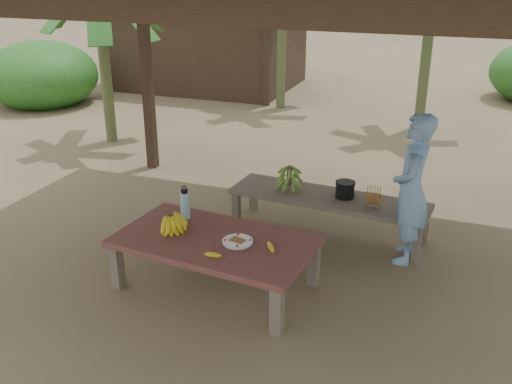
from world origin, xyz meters
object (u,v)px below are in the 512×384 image
at_px(cooking_pot, 345,190).
at_px(plate, 238,242).
at_px(work_table, 215,245).
at_px(bench, 328,201).
at_px(water_flask, 185,204).
at_px(ripe_banana_bunch, 170,221).
at_px(woman, 411,189).

bearing_deg(cooking_pot, plate, -113.20).
bearing_deg(plate, cooking_pot, 66.80).
xyz_separation_m(work_table, cooking_pot, (0.89, 1.50, 0.10)).
bearing_deg(bench, water_flask, -130.83).
xyz_separation_m(work_table, bench, (0.71, 1.47, -0.04)).
relative_size(work_table, plate, 6.82).
distance_m(work_table, water_flask, 0.60).
bearing_deg(ripe_banana_bunch, plate, -3.21).
distance_m(bench, cooking_pot, 0.23).
xyz_separation_m(plate, water_flask, (-0.69, 0.33, 0.13)).
bearing_deg(ripe_banana_bunch, water_flask, 87.98).
bearing_deg(bench, woman, -13.60).
bearing_deg(bench, work_table, -111.12).
distance_m(bench, ripe_banana_bunch, 1.88).
height_order(bench, cooking_pot, cooking_pot).
bearing_deg(plate, bench, 72.07).
bearing_deg(cooking_pot, water_flask, -138.65).
height_order(plate, cooking_pot, cooking_pot).
distance_m(ripe_banana_bunch, water_flask, 0.30).
bearing_deg(work_table, woman, 41.57).
relative_size(plate, cooking_pot, 1.34).
xyz_separation_m(ripe_banana_bunch, cooking_pot, (1.36, 1.48, -0.06)).
height_order(cooking_pot, woman, woman).
bearing_deg(work_table, bench, 69.52).
height_order(work_table, bench, work_table).
relative_size(ripe_banana_bunch, cooking_pot, 1.50).
relative_size(plate, woman, 0.18).
height_order(ripe_banana_bunch, plate, ripe_banana_bunch).
bearing_deg(bench, plate, -103.11).
xyz_separation_m(water_flask, woman, (2.06, 0.85, 0.13)).
distance_m(work_table, bench, 1.63).
relative_size(bench, water_flask, 6.57).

